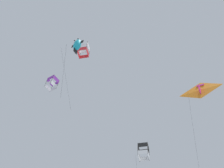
# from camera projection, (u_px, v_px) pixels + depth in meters

# --- Properties ---
(kite_fish_low_drifter) EXTENTS (1.84, 1.60, 6.37)m
(kite_fish_low_drifter) POSITION_uv_depth(u_px,v_px,m) (77.00, 45.00, 33.04)
(kite_fish_low_drifter) COLOR #1EB2C6
(kite_box_far_centre) EXTENTS (1.96, 1.72, 6.89)m
(kite_box_far_centre) POSITION_uv_depth(u_px,v_px,m) (143.00, 152.00, 36.52)
(kite_box_far_centre) COLOR black
(kite_box_upper_right) EXTENTS (1.49, 1.30, 1.60)m
(kite_box_upper_right) POSITION_uv_depth(u_px,v_px,m) (52.00, 83.00, 38.02)
(kite_box_upper_right) COLOR purple
(kite_box_mid_left) EXTENTS (3.62, 3.36, 7.72)m
(kite_box_mid_left) POSITION_uv_depth(u_px,v_px,m) (83.00, 50.00, 41.35)
(kite_box_mid_left) COLOR white
(kite_delta_near_left) EXTENTS (3.45, 3.42, 9.49)m
(kite_delta_near_left) POSITION_uv_depth(u_px,v_px,m) (200.00, 90.00, 39.06)
(kite_delta_near_left) COLOR orange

